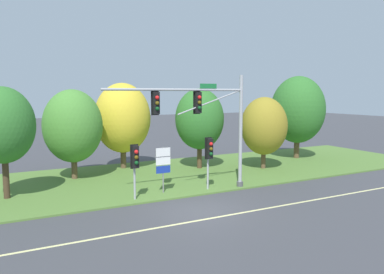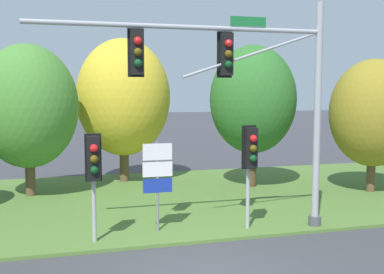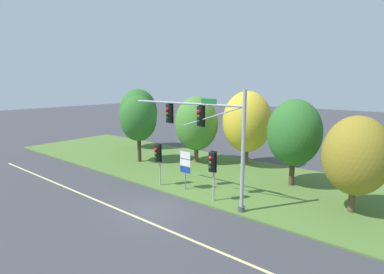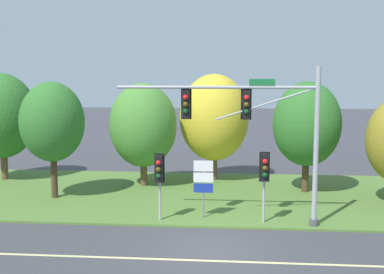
{
  "view_description": "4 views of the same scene",
  "coord_description": "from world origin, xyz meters",
  "px_view_note": "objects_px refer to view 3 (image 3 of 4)",
  "views": [
    {
      "loc": [
        -8.92,
        -16.12,
        5.95
      ],
      "look_at": [
        1.05,
        3.05,
        3.41
      ],
      "focal_mm": 35.0,
      "sensor_mm": 36.0,
      "label": 1
    },
    {
      "loc": [
        -3.41,
        -10.28,
        4.4
      ],
      "look_at": [
        0.54,
        3.55,
        2.97
      ],
      "focal_mm": 45.0,
      "sensor_mm": 36.0,
      "label": 2
    },
    {
      "loc": [
        12.47,
        -11.42,
        7.39
      ],
      "look_at": [
        -0.21,
        4.18,
        3.77
      ],
      "focal_mm": 28.0,
      "sensor_mm": 36.0,
      "label": 3
    },
    {
      "loc": [
        0.88,
        -17.84,
        6.66
      ],
      "look_at": [
        -1.03,
        4.1,
        3.82
      ],
      "focal_mm": 45.0,
      "sensor_mm": 36.0,
      "label": 4
    }
  ],
  "objects_px": {
    "traffic_signal_mast": "(208,130)",
    "tree_nearest_road": "(138,113)",
    "route_sign_post": "(185,165)",
    "tree_tall_centre": "(294,133)",
    "tree_left_of_mast": "(138,118)",
    "tree_right_far": "(356,156)",
    "tree_mid_verge": "(247,122)",
    "pedestrian_signal_further_along": "(212,165)",
    "tree_behind_signpost": "(196,124)",
    "pedestrian_signal_near_kerb": "(158,156)"
  },
  "relations": [
    {
      "from": "traffic_signal_mast",
      "to": "tree_nearest_road",
      "type": "bearing_deg",
      "value": 152.77
    },
    {
      "from": "route_sign_post",
      "to": "tree_tall_centre",
      "type": "xyz_separation_m",
      "value": [
        5.43,
        5.51,
        2.09
      ]
    },
    {
      "from": "tree_left_of_mast",
      "to": "tree_right_far",
      "type": "relative_size",
      "value": 1.12
    },
    {
      "from": "tree_left_of_mast",
      "to": "tree_mid_verge",
      "type": "bearing_deg",
      "value": 32.38
    },
    {
      "from": "tree_mid_verge",
      "to": "tree_tall_centre",
      "type": "xyz_separation_m",
      "value": [
        5.29,
        -2.8,
        -0.07
      ]
    },
    {
      "from": "pedestrian_signal_further_along",
      "to": "tree_tall_centre",
      "type": "height_order",
      "value": "tree_tall_centre"
    },
    {
      "from": "tree_mid_verge",
      "to": "tree_behind_signpost",
      "type": "bearing_deg",
      "value": -153.45
    },
    {
      "from": "traffic_signal_mast",
      "to": "tree_mid_verge",
      "type": "xyz_separation_m",
      "value": [
        -2.3,
        9.1,
        -0.62
      ]
    },
    {
      "from": "pedestrian_signal_near_kerb",
      "to": "tree_mid_verge",
      "type": "distance_m",
      "value": 9.4
    },
    {
      "from": "tree_behind_signpost",
      "to": "tree_right_far",
      "type": "xyz_separation_m",
      "value": [
        13.8,
        -3.13,
        -0.31
      ]
    },
    {
      "from": "pedestrian_signal_further_along",
      "to": "tree_behind_signpost",
      "type": "xyz_separation_m",
      "value": [
        -6.7,
        6.91,
        1.28
      ]
    },
    {
      "from": "tree_tall_centre",
      "to": "tree_nearest_road",
      "type": "bearing_deg",
      "value": 174.74
    },
    {
      "from": "tree_behind_signpost",
      "to": "tree_tall_centre",
      "type": "bearing_deg",
      "value": -4.57
    },
    {
      "from": "pedestrian_signal_further_along",
      "to": "tree_behind_signpost",
      "type": "relative_size",
      "value": 0.53
    },
    {
      "from": "traffic_signal_mast",
      "to": "tree_nearest_road",
      "type": "xyz_separation_m",
      "value": [
        -15.54,
        8.0,
        -0.51
      ]
    },
    {
      "from": "traffic_signal_mast",
      "to": "tree_behind_signpost",
      "type": "height_order",
      "value": "traffic_signal_mast"
    },
    {
      "from": "traffic_signal_mast",
      "to": "tree_behind_signpost",
      "type": "xyz_separation_m",
      "value": [
        -6.41,
        7.04,
        -0.92
      ]
    },
    {
      "from": "pedestrian_signal_near_kerb",
      "to": "tree_behind_signpost",
      "type": "relative_size",
      "value": 0.5
    },
    {
      "from": "route_sign_post",
      "to": "tree_mid_verge",
      "type": "xyz_separation_m",
      "value": [
        0.14,
        8.31,
        2.17
      ]
    },
    {
      "from": "route_sign_post",
      "to": "tree_right_far",
      "type": "distance_m",
      "value": 10.44
    },
    {
      "from": "tree_nearest_road",
      "to": "tree_left_of_mast",
      "type": "xyz_separation_m",
      "value": [
        4.87,
        -4.21,
        0.06
      ]
    },
    {
      "from": "route_sign_post",
      "to": "tree_tall_centre",
      "type": "bearing_deg",
      "value": 45.4
    },
    {
      "from": "tree_right_far",
      "to": "traffic_signal_mast",
      "type": "bearing_deg",
      "value": -152.07
    },
    {
      "from": "tree_left_of_mast",
      "to": "tree_behind_signpost",
      "type": "distance_m",
      "value": 5.39
    },
    {
      "from": "route_sign_post",
      "to": "tree_mid_verge",
      "type": "relative_size",
      "value": 0.41
    },
    {
      "from": "pedestrian_signal_further_along",
      "to": "tree_right_far",
      "type": "height_order",
      "value": "tree_right_far"
    },
    {
      "from": "tree_left_of_mast",
      "to": "tree_nearest_road",
      "type": "bearing_deg",
      "value": 139.13
    },
    {
      "from": "traffic_signal_mast",
      "to": "route_sign_post",
      "type": "bearing_deg",
      "value": 162.2
    },
    {
      "from": "route_sign_post",
      "to": "tree_nearest_road",
      "type": "xyz_separation_m",
      "value": [
        -13.1,
        7.21,
        2.27
      ]
    },
    {
      "from": "tree_tall_centre",
      "to": "pedestrian_signal_further_along",
      "type": "bearing_deg",
      "value": -113.6
    },
    {
      "from": "traffic_signal_mast",
      "to": "tree_tall_centre",
      "type": "xyz_separation_m",
      "value": [
        2.98,
        6.29,
        -0.69
      ]
    },
    {
      "from": "tree_left_of_mast",
      "to": "tree_tall_centre",
      "type": "distance_m",
      "value": 13.89
    },
    {
      "from": "traffic_signal_mast",
      "to": "tree_mid_verge",
      "type": "height_order",
      "value": "traffic_signal_mast"
    },
    {
      "from": "tree_nearest_road",
      "to": "tree_right_far",
      "type": "xyz_separation_m",
      "value": [
        22.93,
        -4.08,
        -0.71
      ]
    },
    {
      "from": "route_sign_post",
      "to": "tree_nearest_road",
      "type": "relative_size",
      "value": 0.41
    },
    {
      "from": "tree_nearest_road",
      "to": "tree_behind_signpost",
      "type": "height_order",
      "value": "tree_nearest_road"
    },
    {
      "from": "tree_behind_signpost",
      "to": "tree_mid_verge",
      "type": "bearing_deg",
      "value": 26.55
    },
    {
      "from": "tree_right_far",
      "to": "tree_behind_signpost",
      "type": "bearing_deg",
      "value": 167.23
    },
    {
      "from": "pedestrian_signal_further_along",
      "to": "traffic_signal_mast",
      "type": "bearing_deg",
      "value": -155.68
    },
    {
      "from": "pedestrian_signal_near_kerb",
      "to": "tree_tall_centre",
      "type": "distance_m",
      "value": 9.77
    },
    {
      "from": "traffic_signal_mast",
      "to": "tree_right_far",
      "type": "height_order",
      "value": "traffic_signal_mast"
    },
    {
      "from": "tree_left_of_mast",
      "to": "tree_right_far",
      "type": "height_order",
      "value": "tree_left_of_mast"
    },
    {
      "from": "pedestrian_signal_near_kerb",
      "to": "pedestrian_signal_further_along",
      "type": "bearing_deg",
      "value": 0.56
    },
    {
      "from": "pedestrian_signal_near_kerb",
      "to": "tree_right_far",
      "type": "bearing_deg",
      "value": 18.02
    },
    {
      "from": "tree_left_of_mast",
      "to": "traffic_signal_mast",
      "type": "bearing_deg",
      "value": -19.53
    },
    {
      "from": "route_sign_post",
      "to": "tree_right_far",
      "type": "bearing_deg",
      "value": 17.66
    },
    {
      "from": "tree_left_of_mast",
      "to": "tree_tall_centre",
      "type": "height_order",
      "value": "tree_left_of_mast"
    },
    {
      "from": "traffic_signal_mast",
      "to": "tree_nearest_road",
      "type": "distance_m",
      "value": 17.49
    },
    {
      "from": "traffic_signal_mast",
      "to": "route_sign_post",
      "type": "xyz_separation_m",
      "value": [
        -2.45,
        0.79,
        -2.78
      ]
    },
    {
      "from": "tree_right_far",
      "to": "pedestrian_signal_further_along",
      "type": "bearing_deg",
      "value": -151.92
    }
  ]
}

